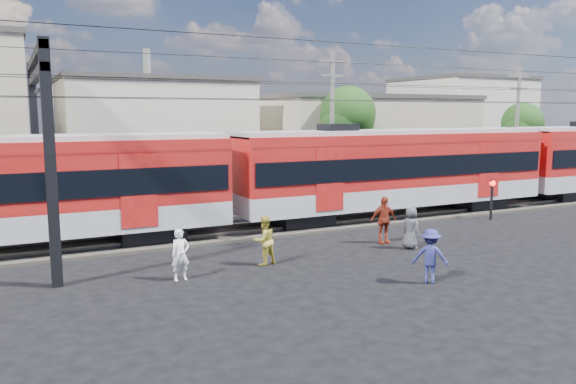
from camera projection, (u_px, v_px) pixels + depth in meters
name	position (u px, v px, depth m)	size (l,w,h in m)	color
ground	(412.00, 273.00, 17.45)	(120.00, 120.00, 0.00)	black
track_bed	(295.00, 226.00, 24.54)	(70.00, 3.40, 0.12)	#2D2823
rail_near	(303.00, 226.00, 23.86)	(70.00, 0.12, 0.12)	#59544C
rail_far	(288.00, 220.00, 25.19)	(70.00, 0.12, 0.12)	#59544C
commuter_train	(399.00, 167.00, 26.65)	(50.30, 3.08, 4.17)	black
catenary	(80.00, 108.00, 20.02)	(70.00, 9.30, 7.52)	black
building_midwest	(149.00, 131.00, 40.01)	(12.24, 12.24, 7.30)	beige
building_mideast	(360.00, 136.00, 44.46)	(16.32, 10.20, 6.30)	tan
building_east	(459.00, 121.00, 54.03)	(10.20, 10.20, 8.30)	beige
utility_pole_mid	(332.00, 120.00, 32.76)	(1.80, 0.24, 8.50)	slate
utility_pole_east	(517.00, 123.00, 38.07)	(1.80, 0.24, 8.00)	slate
tree_near	(350.00, 117.00, 36.89)	(3.82, 3.64, 6.72)	#382619
tree_far	(523.00, 126.00, 42.70)	(3.36, 3.12, 5.76)	#382619
pedestrian_a	(180.00, 255.00, 16.65)	(0.57, 0.37, 1.55)	white
pedestrian_b	(264.00, 240.00, 18.34)	(0.79, 0.62, 1.63)	gold
pedestrian_c	(430.00, 256.00, 16.37)	(1.04, 0.60, 1.61)	navy
pedestrian_d	(384.00, 220.00, 21.39)	(1.06, 0.44, 1.81)	maroon
pedestrian_e	(411.00, 228.00, 20.55)	(0.76, 0.49, 1.55)	#46464A
car_silver	(514.00, 176.00, 38.04)	(1.64, 4.07, 1.39)	silver
crossing_signal	(492.00, 192.00, 26.07)	(0.27, 0.27, 1.89)	black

